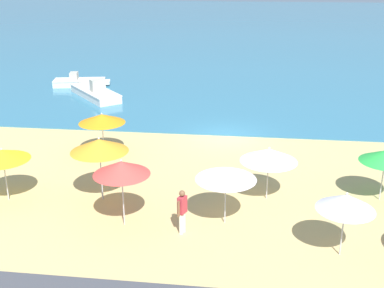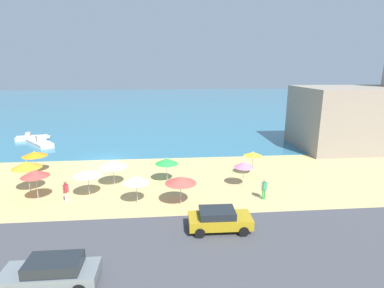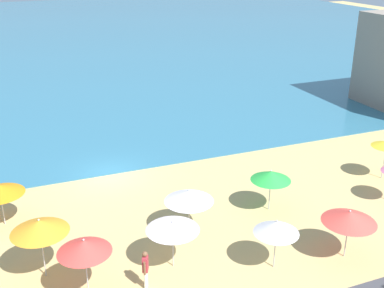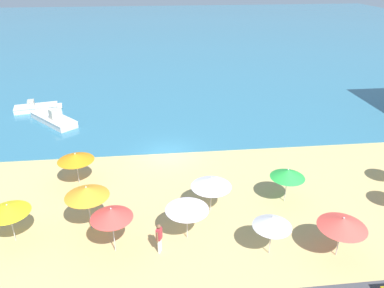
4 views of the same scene
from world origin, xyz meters
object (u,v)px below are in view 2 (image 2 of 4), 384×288
Objects in this scene: parked_car_0 at (219,219)px; skiff_nearshore at (39,143)px; beach_umbrella_1 at (27,165)px; beach_umbrella_3 at (35,173)px; beach_umbrella_0 at (244,165)px; bather_2 at (66,191)px; beach_umbrella_8 at (181,180)px; beach_umbrella_13 at (113,164)px; bather_1 at (264,188)px; harbor_fortress at (373,111)px; beach_umbrella_9 at (88,173)px; skiff_offshore at (32,138)px; beach_umbrella_5 at (34,154)px; beach_umbrella_6 at (253,154)px; beach_umbrella_12 at (136,179)px; parked_car_1 at (52,272)px; beach_umbrella_7 at (167,161)px.

skiff_nearshore is at bearing 130.76° from parked_car_0.
beach_umbrella_1 is 2.43m from beach_umbrella_3.
beach_umbrella_0 reaches higher than bather_2.
beach_umbrella_8 is 7.23m from beach_umbrella_13.
beach_umbrella_1 reaches higher than bather_1.
beach_umbrella_1 is (-18.19, 0.43, 0.38)m from beach_umbrella_0.
beach_umbrella_1 is at bearing 170.74° from bather_1.
beach_umbrella_8 is at bearing -15.72° from beach_umbrella_1.
beach_umbrella_9 is at bearing -158.64° from harbor_fortress.
skiff_offshore is at bearing 125.09° from skiff_nearshore.
beach_umbrella_1 is 4.58m from bather_2.
beach_umbrella_5 is at bearing -170.66° from harbor_fortress.
beach_umbrella_0 is 2.95m from beach_umbrella_6.
beach_umbrella_1 is 13.02m from beach_umbrella_8.
beach_umbrella_6 is 11.69m from beach_umbrella_12.
beach_umbrella_3 reaches higher than beach_umbrella_13.
harbor_fortress is at bearing 39.23° from parked_car_0.
beach_umbrella_8 is at bearing 51.55° from parked_car_1.
beach_umbrella_8 is 1.42× the size of bather_1.
beach_umbrella_8 is (-5.66, -3.10, -0.01)m from beach_umbrella_0.
parked_car_0 is (14.78, -7.51, -1.58)m from beach_umbrella_1.
beach_umbrella_1 is 16.90m from skiff_nearshore.
parked_car_1 is at bearing -76.63° from bather_2.
bather_2 is 0.10× the size of harbor_fortress.
beach_umbrella_3 is at bearing -152.04° from beach_umbrella_13.
beach_umbrella_1 reaches higher than beach_umbrella_0.
beach_umbrella_8 reaches higher than beach_umbrella_0.
bather_2 is (2.26, -0.32, -1.37)m from beach_umbrella_3.
beach_umbrella_12 is 9.42m from parked_car_1.
beach_umbrella_3 is 1.16× the size of beach_umbrella_7.
skiff_nearshore is (-12.21, 14.99, -1.56)m from beach_umbrella_13.
beach_umbrella_6 reaches higher than beach_umbrella_5.
skiff_nearshore is (-11.35, 27.69, -0.40)m from parked_car_1.
parked_car_1 is 0.97× the size of skiff_offshore.
beach_umbrella_6 is (18.26, 4.05, -0.11)m from beach_umbrella_3.
beach_umbrella_6 reaches higher than beach_umbrella_0.
parked_car_1 is at bearing -154.02° from parked_car_0.
beach_umbrella_1 is at bearing 153.07° from parked_car_0.
beach_umbrella_12 is 5.65m from bather_2.
beach_umbrella_6 reaches higher than skiff_offshore.
beach_umbrella_1 is 1.63× the size of bather_1.
beach_umbrella_7 reaches higher than parked_car_0.
beach_umbrella_5 is 1.03× the size of beach_umbrella_7.
bather_2 is at bearing -31.67° from beach_umbrella_1.
beach_umbrella_12 is (10.64, -8.01, 0.05)m from beach_umbrella_5.
parked_car_0 is at bearing 25.98° from parked_car_1.
beach_umbrella_0 is 23.30m from harbor_fortress.
beach_umbrella_5 reaches higher than bather_2.
harbor_fortress reaches higher than skiff_nearshore.
beach_umbrella_5 is at bearing 143.02° from beach_umbrella_12.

